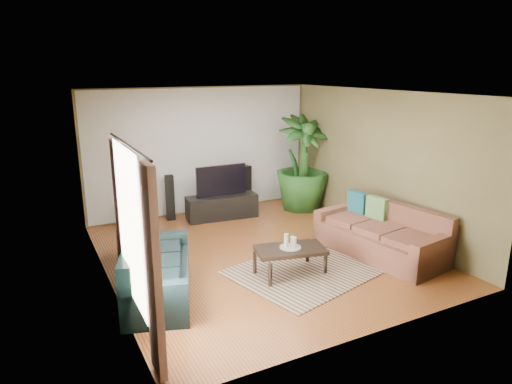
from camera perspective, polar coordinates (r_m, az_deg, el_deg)
floor at (r=7.88m, az=0.67°, el=-7.73°), size 5.50×5.50×0.00m
ceiling at (r=7.26m, az=0.74°, el=12.28°), size 5.50×5.50×0.00m
wall_back at (r=9.92m, az=-6.78°, el=5.14°), size 5.00×0.00×5.00m
wall_front at (r=5.28m, az=14.83°, el=-4.39°), size 5.00×0.00×5.00m
wall_left at (r=6.70m, az=-18.56°, el=-0.51°), size 0.00×5.50×5.50m
wall_right at (r=8.88m, az=15.14°, el=3.52°), size 0.00×5.50×5.50m
backwall_panel at (r=9.91m, az=-6.75°, el=5.13°), size 4.90×0.00×4.90m
window_pane at (r=5.18m, az=-15.54°, el=-4.27°), size 0.00×1.80×1.80m
curtain_near at (r=4.60m, az=-12.71°, el=-9.98°), size 0.08×0.35×2.20m
curtain_far at (r=5.96m, az=-16.43°, el=-4.27°), size 0.08×0.35×2.20m
curtain_rod at (r=4.97m, az=-15.72°, el=5.65°), size 0.03×1.90×0.03m
sofa_left at (r=6.54m, az=-12.14°, el=-9.06°), size 1.39×2.09×0.85m
sofa_right at (r=7.98m, az=15.22°, el=-4.70°), size 1.32×2.32×0.85m
area_rug at (r=7.40m, az=6.97°, el=-9.41°), size 2.80×2.29×0.01m
coffee_table at (r=7.10m, az=4.29°, el=-8.56°), size 1.16×0.80×0.43m
candle_tray at (r=7.02m, az=4.33°, el=-6.90°), size 0.32×0.32×0.01m
candle_tall at (r=6.97m, az=3.79°, el=-6.06°), size 0.07×0.07×0.21m
candle_mid at (r=6.97m, az=4.79°, el=-6.28°), size 0.07×0.07×0.16m
candle_short at (r=7.07m, az=4.57°, el=-6.08°), size 0.07×0.07×0.13m
tv_stand at (r=9.63m, az=-4.27°, el=-1.86°), size 1.52×0.59×0.49m
television at (r=9.49m, az=-4.39°, el=1.45°), size 1.09×0.06×0.64m
speaker_left at (r=9.63m, az=-10.70°, el=-0.70°), size 0.20×0.22×0.94m
speaker_right at (r=10.21m, az=-1.27°, el=0.60°), size 0.21×0.23×0.98m
potted_plant at (r=10.12m, az=5.77°, el=3.62°), size 1.22×1.22×2.09m
plant_pot at (r=10.34m, az=5.63°, el=-1.24°), size 0.39×0.39×0.30m
pedestal at (r=9.52m, az=-15.20°, el=-3.09°), size 0.39×0.39×0.33m
vase at (r=9.43m, az=-15.33°, el=-1.25°), size 0.30×0.30×0.43m
side_table at (r=7.83m, az=-14.95°, el=-6.25°), size 0.63×0.63×0.55m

